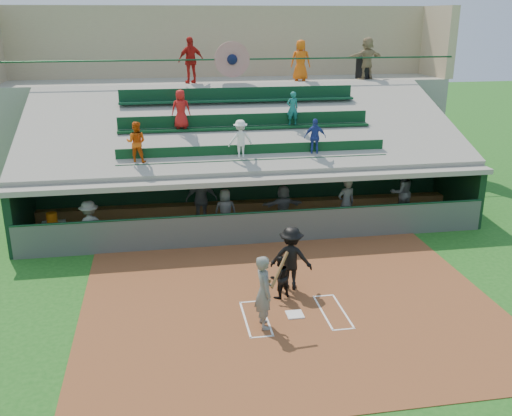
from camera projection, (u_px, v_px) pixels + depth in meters
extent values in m
plane|color=#1C5718|center=(295.00, 316.00, 14.74)|extent=(100.00, 100.00, 0.00)
cube|color=brown|center=(290.00, 306.00, 15.21)|extent=(11.00, 9.00, 0.02)
cube|color=white|center=(295.00, 314.00, 14.73)|extent=(0.43, 0.43, 0.03)
cube|color=silver|center=(266.00, 317.00, 14.62)|extent=(0.05, 1.80, 0.01)
cube|color=white|center=(323.00, 312.00, 14.85)|extent=(0.05, 1.80, 0.01)
cube|color=white|center=(245.00, 319.00, 14.53)|extent=(0.05, 1.80, 0.01)
cube|color=white|center=(343.00, 311.00, 14.94)|extent=(0.05, 1.80, 0.01)
cube|color=white|center=(250.00, 302.00, 15.41)|extent=(0.60, 0.05, 0.01)
cube|color=white|center=(323.00, 296.00, 15.74)|extent=(0.60, 0.05, 0.01)
cube|color=silver|center=(262.00, 337.00, 13.73)|extent=(0.60, 0.05, 0.01)
cube|color=silver|center=(344.00, 329.00, 14.06)|extent=(0.60, 0.05, 0.01)
cube|color=#98968B|center=(252.00, 225.00, 21.04)|extent=(16.00, 3.50, 0.04)
cube|color=gray|center=(229.00, 130.00, 26.61)|extent=(20.00, 3.00, 4.60)
cube|color=#545954|center=(261.00, 228.00, 19.23)|extent=(16.00, 0.06, 1.10)
cylinder|color=#123A21|center=(261.00, 212.00, 19.05)|extent=(16.00, 0.08, 0.08)
cube|color=#10311A|center=(245.00, 184.00, 22.32)|extent=(16.00, 0.25, 2.20)
cube|color=black|center=(21.00, 209.00, 19.41)|extent=(0.25, 3.50, 2.20)
cube|color=black|center=(457.00, 187.00, 21.97)|extent=(0.25, 3.50, 2.20)
cube|color=gray|center=(252.00, 168.00, 20.34)|extent=(16.40, 3.90, 0.18)
cube|color=gray|center=(239.00, 171.00, 23.94)|extent=(16.40, 3.50, 2.30)
cube|color=gray|center=(233.00, 137.00, 25.11)|extent=(16.40, 0.30, 4.60)
cube|color=gray|center=(244.00, 124.00, 21.66)|extent=(16.40, 6.51, 2.37)
cube|color=#0C381E|center=(255.00, 159.00, 19.68)|extent=(9.40, 0.42, 0.08)
cube|color=#0C361B|center=(254.00, 151.00, 19.78)|extent=(9.40, 0.06, 0.45)
cube|color=#0C351A|center=(246.00, 128.00, 21.21)|extent=(9.40, 0.42, 0.08)
cube|color=#0B331B|center=(246.00, 120.00, 21.32)|extent=(9.40, 0.06, 0.45)
cube|color=#0C3621|center=(239.00, 100.00, 22.75)|extent=(9.40, 0.42, 0.08)
cube|color=#0B341C|center=(238.00, 93.00, 22.85)|extent=(9.40, 0.06, 0.45)
imported|color=#D7510C|center=(136.00, 142.00, 18.90)|extent=(0.77, 0.66, 1.38)
imported|color=white|center=(240.00, 139.00, 19.47)|extent=(0.93, 0.63, 1.33)
imported|color=#253A96|center=(315.00, 137.00, 19.90)|extent=(0.80, 0.42, 1.29)
imported|color=red|center=(181.00, 109.00, 20.69)|extent=(0.71, 0.48, 1.40)
imported|color=#186E69|center=(292.00, 108.00, 21.38)|extent=(0.49, 0.35, 1.25)
cylinder|color=#143E22|center=(232.00, 59.00, 24.15)|extent=(20.00, 0.07, 0.07)
cylinder|color=#AB2118|center=(232.00, 59.00, 24.13)|extent=(1.50, 0.06, 1.50)
sphere|color=#0D1535|center=(232.00, 59.00, 24.10)|extent=(0.44, 0.44, 0.44)
cube|color=tan|center=(224.00, 42.00, 26.76)|extent=(20.00, 0.40, 3.20)
cube|color=tan|center=(437.00, 41.00, 26.95)|extent=(0.40, 3.00, 3.20)
imported|color=#5C5F5A|center=(264.00, 292.00, 13.93)|extent=(0.50, 0.72, 1.88)
cylinder|color=brown|center=(280.00, 269.00, 13.64)|extent=(0.56, 0.54, 0.75)
sphere|color=olive|center=(269.00, 281.00, 13.86)|extent=(0.10, 0.10, 0.10)
imported|color=black|center=(279.00, 277.00, 15.48)|extent=(0.73, 0.66, 1.21)
imported|color=black|center=(291.00, 258.00, 15.93)|extent=(1.34, 1.04, 1.83)
cube|color=olive|center=(249.00, 208.00, 22.10)|extent=(16.55, 1.05, 0.50)
cube|color=white|center=(54.00, 232.00, 19.38)|extent=(0.81, 0.64, 0.67)
cylinder|color=orange|center=(52.00, 218.00, 19.19)|extent=(0.36, 0.36, 0.36)
imported|color=#545651|center=(90.00, 226.00, 18.47)|extent=(1.22, 0.89, 1.70)
imported|color=#5A5C57|center=(202.00, 199.00, 20.73)|extent=(1.16, 0.51, 1.95)
imported|color=#595C57|center=(225.00, 211.00, 19.99)|extent=(0.81, 0.55, 1.62)
imported|color=#5E605B|center=(283.00, 207.00, 20.53)|extent=(1.48, 0.49, 1.59)
imported|color=#51534E|center=(346.00, 203.00, 20.42)|extent=(0.77, 0.59, 1.88)
imported|color=#60635E|center=(401.00, 192.00, 21.61)|extent=(1.06, 0.89, 1.95)
cylinder|color=black|center=(363.00, 68.00, 26.12)|extent=(0.67, 0.67, 1.00)
imported|color=red|center=(191.00, 60.00, 24.13)|extent=(1.22, 0.81, 1.93)
imported|color=#EA5D0D|center=(301.00, 60.00, 25.14)|extent=(0.99, 0.77, 1.78)
imported|color=tan|center=(367.00, 58.00, 25.76)|extent=(1.81, 1.02, 1.87)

